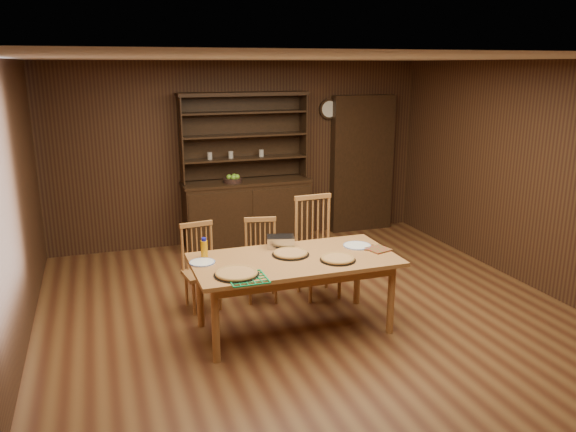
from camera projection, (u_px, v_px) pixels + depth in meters
name	position (u px, v px, depth m)	size (l,w,h in m)	color
floor	(317.00, 321.00, 5.75)	(6.00, 6.00, 0.00)	brown
room_shell	(319.00, 170.00, 5.33)	(6.00, 6.00, 6.00)	silver
china_hutch	(247.00, 204.00, 8.10)	(1.84, 0.52, 2.17)	black
doorway	(362.00, 164.00, 8.71)	(1.00, 0.18, 2.10)	black
wall_clock	(329.00, 109.00, 8.37)	(0.30, 0.05, 0.30)	black
dining_table	(294.00, 265.00, 5.41)	(1.96, 0.98, 0.75)	#A26B38
chair_left	(200.00, 263.00, 6.01)	(0.42, 0.41, 0.92)	#BE8341
chair_center	(261.00, 257.00, 6.23)	(0.44, 0.42, 0.91)	#BE8341
chair_right	(316.00, 242.00, 6.33)	(0.49, 0.47, 1.13)	#BE8341
pizza_left	(236.00, 273.00, 4.94)	(0.40, 0.40, 0.04)	black
pizza_right	(338.00, 259.00, 5.31)	(0.34, 0.34, 0.04)	black
pizza_center	(291.00, 253.00, 5.46)	(0.36, 0.36, 0.04)	black
cooling_rack	(248.00, 278.00, 4.85)	(0.32, 0.32, 0.01)	#0B964C
plate_left	(202.00, 262.00, 5.24)	(0.24, 0.24, 0.02)	white
plate_right	(357.00, 246.00, 5.72)	(0.28, 0.28, 0.02)	white
foil_dish	(281.00, 241.00, 5.70)	(0.27, 0.20, 0.11)	white
juice_bottle	(204.00, 249.00, 5.36)	(0.07, 0.07, 0.20)	orange
pot_holder_a	(378.00, 249.00, 5.61)	(0.20, 0.20, 0.02)	red
pot_holder_b	(362.00, 247.00, 5.70)	(0.19, 0.19, 0.01)	red
fruit_bowl	(233.00, 179.00, 7.87)	(0.26, 0.26, 0.12)	black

